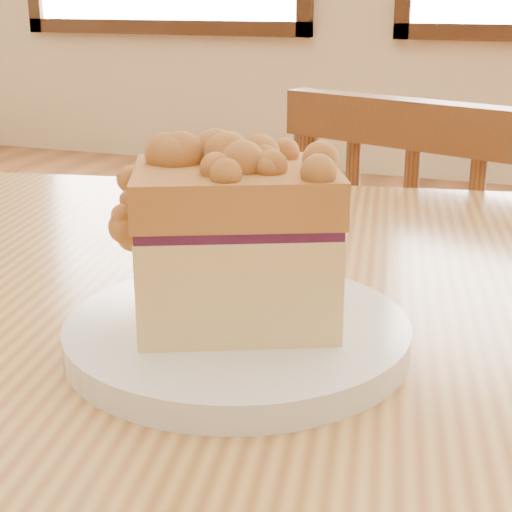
{
  "coord_description": "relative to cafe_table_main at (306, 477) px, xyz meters",
  "views": [
    {
      "loc": [
        0.22,
        -0.17,
        0.94
      ],
      "look_at": [
        0.07,
        0.24,
        0.79
      ],
      "focal_mm": 55.0,
      "sensor_mm": 36.0,
      "label": 1
    }
  ],
  "objects": [
    {
      "name": "cake_slice",
      "position": [
        -0.03,
        -0.05,
        0.18
      ],
      "size": [
        0.13,
        0.12,
        0.1
      ],
      "rotation": [
        0.0,
        0.0,
        0.43
      ],
      "color": "#EFD487",
      "rests_on": "plate"
    },
    {
      "name": "cafe_chair_main",
      "position": [
        0.03,
        0.6,
        -0.22
      ],
      "size": [
        0.48,
        0.48,
        0.84
      ],
      "rotation": [
        0.0,
        0.0,
        2.8
      ],
      "color": "brown",
      "rests_on": "ground"
    },
    {
      "name": "plate",
      "position": [
        -0.03,
        -0.05,
        0.12
      ],
      "size": [
        0.2,
        0.2,
        0.02
      ],
      "color": "white",
      "rests_on": "cafe_table_main"
    },
    {
      "name": "cafe_table_main",
      "position": [
        0.0,
        0.0,
        0.0
      ],
      "size": [
        1.22,
        0.93,
        0.75
      ],
      "rotation": [
        0.0,
        0.0,
        0.19
      ],
      "color": "tan",
      "rests_on": "ground"
    }
  ]
}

